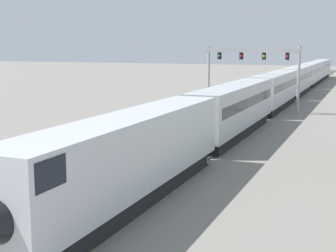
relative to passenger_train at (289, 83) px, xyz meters
The scene contains 5 objects.
ground_plane 59.30m from the passenger_train, 91.93° to the right, with size 400.00×400.00×0.00m, color gray.
track_main 2.66m from the passenger_train, 90.00° to the left, with size 2.60×200.00×0.16m.
track_near 20.14m from the passenger_train, 105.98° to the right, with size 2.60×160.00×0.16m.
passenger_train is the anchor object (origin of this frame).
signal_gantry 16.59m from the passenger_train, 97.98° to the right, with size 12.10×0.49×8.42m.
Camera 1 is at (13.46, -18.48, 8.39)m, focal length 52.50 mm.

